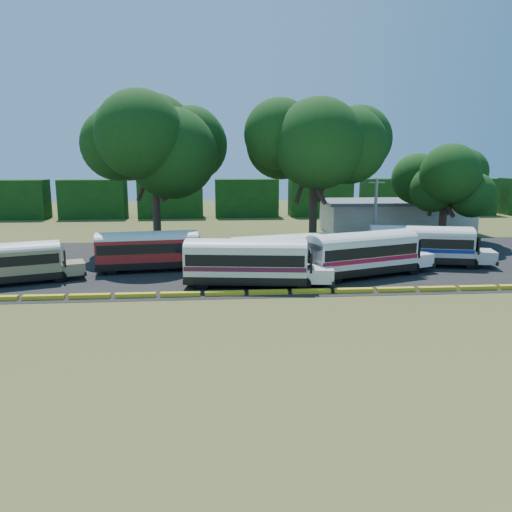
{
  "coord_description": "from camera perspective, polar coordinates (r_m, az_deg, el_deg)",
  "views": [
    {
      "loc": [
        -5.07,
        -31.99,
        9.19
      ],
      "look_at": [
        -1.93,
        6.0,
        1.73
      ],
      "focal_mm": 35.0,
      "sensor_mm": 36.0,
      "label": 1
    }
  ],
  "objects": [
    {
      "name": "bus_white_red",
      "position": [
        40.03,
        12.27,
        0.51
      ],
      "size": [
        11.18,
        6.24,
        3.59
      ],
      "rotation": [
        0.0,
        0.0,
        0.35
      ],
      "color": "black",
      "rests_on": "ground"
    },
    {
      "name": "bus_white_blue",
      "position": [
        45.69,
        18.51,
        1.38
      ],
      "size": [
        10.84,
        5.01,
        3.46
      ],
      "rotation": [
        0.0,
        0.0,
        -0.24
      ],
      "color": "black",
      "rests_on": "ground"
    },
    {
      "name": "tree_east",
      "position": [
        58.52,
        20.85,
        8.13
      ],
      "size": [
        8.24,
        8.24,
        9.98
      ],
      "color": "#322519",
      "rests_on": "ground"
    },
    {
      "name": "bus_cream_west",
      "position": [
        36.06,
        -0.8,
        -0.45
      ],
      "size": [
        10.96,
        4.02,
        3.52
      ],
      "rotation": [
        0.0,
        0.0,
        -0.13
      ],
      "color": "black",
      "rests_on": "ground"
    },
    {
      "name": "ground",
      "position": [
        33.67,
        4.13,
        -4.8
      ],
      "size": [
        160.0,
        160.0,
        0.0
      ],
      "primitive_type": "plane",
      "color": "#394818",
      "rests_on": "ground"
    },
    {
      "name": "tree_west",
      "position": [
        51.58,
        -11.6,
        13.03
      ],
      "size": [
        11.82,
        11.82,
        15.52
      ],
      "color": "#322519",
      "rests_on": "ground"
    },
    {
      "name": "bus_cream_east",
      "position": [
        38.84,
        3.52,
        0.28
      ],
      "size": [
        10.71,
        5.16,
        3.42
      ],
      "rotation": [
        0.0,
        0.0,
        0.26
      ],
      "color": "black",
      "rests_on": "ground"
    },
    {
      "name": "bus_red",
      "position": [
        42.19,
        -11.96,
        0.87
      ],
      "size": [
        10.31,
        3.69,
        3.31
      ],
      "rotation": [
        0.0,
        0.0,
        0.12
      ],
      "color": "black",
      "rests_on": "ground"
    },
    {
      "name": "curb",
      "position": [
        34.58,
        3.88,
        -4.11
      ],
      "size": [
        53.7,
        0.45,
        0.3
      ],
      "color": "yellow",
      "rests_on": "ground"
    },
    {
      "name": "asphalt_strip",
      "position": [
        45.35,
        3.07,
        -0.63
      ],
      "size": [
        64.0,
        24.0,
        0.02
      ],
      "primitive_type": "cube",
      "color": "black",
      "rests_on": "ground"
    },
    {
      "name": "tree_center",
      "position": [
        50.65,
        6.72,
        12.7
      ],
      "size": [
        10.93,
        10.93,
        14.75
      ],
      "color": "#322519",
      "rests_on": "ground"
    },
    {
      "name": "bus_beige",
      "position": [
        41.02,
        -26.53,
        -0.51
      ],
      "size": [
        9.71,
        5.38,
        3.12
      ],
      "rotation": [
        0.0,
        0.0,
        0.34
      ],
      "color": "black",
      "rests_on": "ground"
    },
    {
      "name": "terminal_building",
      "position": [
        66.53,
        15.64,
        4.48
      ],
      "size": [
        19.0,
        9.0,
        4.0
      ],
      "color": "beige",
      "rests_on": "ground"
    },
    {
      "name": "treeline_backdrop",
      "position": [
        80.39,
        -1.1,
        6.65
      ],
      "size": [
        130.0,
        4.0,
        6.0
      ],
      "color": "#12330E",
      "rests_on": "ground"
    },
    {
      "name": "utility_pole",
      "position": [
        49.51,
        13.46,
        4.49
      ],
      "size": [
        1.6,
        0.3,
        7.34
      ],
      "color": "gray",
      "rests_on": "ground"
    }
  ]
}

